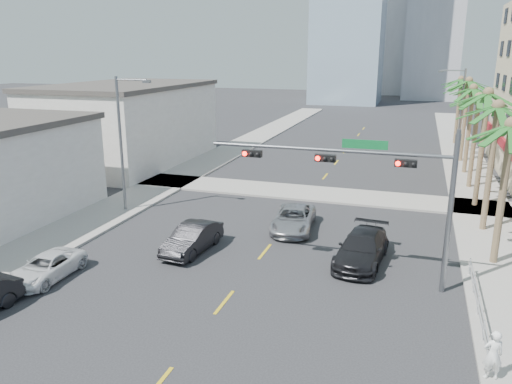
% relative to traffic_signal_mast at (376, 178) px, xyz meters
% --- Properties ---
extents(ground, '(260.00, 260.00, 0.00)m').
position_rel_traffic_signal_mast_xyz_m(ground, '(-5.78, -7.95, -5.06)').
color(ground, '#262628').
rests_on(ground, ground).
extents(sidewalk_right, '(4.00, 120.00, 0.15)m').
position_rel_traffic_signal_mast_xyz_m(sidewalk_right, '(6.22, 12.05, -4.99)').
color(sidewalk_right, gray).
rests_on(sidewalk_right, ground).
extents(sidewalk_left, '(4.00, 120.00, 0.15)m').
position_rel_traffic_signal_mast_xyz_m(sidewalk_left, '(-17.78, 12.05, -4.99)').
color(sidewalk_left, gray).
rests_on(sidewalk_left, ground).
extents(sidewalk_cross, '(80.00, 4.00, 0.15)m').
position_rel_traffic_signal_mast_xyz_m(sidewalk_cross, '(-5.78, 14.05, -4.99)').
color(sidewalk_cross, gray).
rests_on(sidewalk_cross, ground).
extents(building_left_far, '(11.00, 18.00, 7.20)m').
position_rel_traffic_signal_mast_xyz_m(building_left_far, '(-25.28, 20.05, -1.46)').
color(building_left_far, beige).
rests_on(building_left_far, ground).
extents(tower_far_center, '(16.00, 16.00, 42.00)m').
position_rel_traffic_signal_mast_xyz_m(tower_far_center, '(-8.78, 117.05, 15.94)').
color(tower_far_center, '#ADADB2').
rests_on(tower_far_center, ground).
extents(traffic_signal_mast, '(11.12, 0.54, 7.20)m').
position_rel_traffic_signal_mast_xyz_m(traffic_signal_mast, '(0.00, 0.00, 0.00)').
color(traffic_signal_mast, slate).
rests_on(traffic_signal_mast, ground).
extents(palm_tree_0, '(4.80, 4.80, 7.80)m').
position_rel_traffic_signal_mast_xyz_m(palm_tree_0, '(5.82, 4.05, 2.02)').
color(palm_tree_0, brown).
rests_on(palm_tree_0, ground).
extents(palm_tree_1, '(4.80, 4.80, 8.16)m').
position_rel_traffic_signal_mast_xyz_m(palm_tree_1, '(5.82, 9.25, 2.37)').
color(palm_tree_1, brown).
rests_on(palm_tree_1, ground).
extents(palm_tree_2, '(4.80, 4.80, 8.52)m').
position_rel_traffic_signal_mast_xyz_m(palm_tree_2, '(5.82, 14.45, 2.72)').
color(palm_tree_2, brown).
rests_on(palm_tree_2, ground).
extents(palm_tree_3, '(4.80, 4.80, 7.80)m').
position_rel_traffic_signal_mast_xyz_m(palm_tree_3, '(5.82, 19.65, 2.02)').
color(palm_tree_3, brown).
rests_on(palm_tree_3, ground).
extents(palm_tree_4, '(4.80, 4.80, 8.16)m').
position_rel_traffic_signal_mast_xyz_m(palm_tree_4, '(5.82, 24.85, 2.37)').
color(palm_tree_4, brown).
rests_on(palm_tree_4, ground).
extents(palm_tree_5, '(4.80, 4.80, 8.52)m').
position_rel_traffic_signal_mast_xyz_m(palm_tree_5, '(5.82, 30.05, 2.72)').
color(palm_tree_5, brown).
rests_on(palm_tree_5, ground).
extents(palm_tree_6, '(4.80, 4.80, 7.80)m').
position_rel_traffic_signal_mast_xyz_m(palm_tree_6, '(5.82, 35.25, 2.02)').
color(palm_tree_6, brown).
rests_on(palm_tree_6, ground).
extents(palm_tree_7, '(4.80, 4.80, 8.16)m').
position_rel_traffic_signal_mast_xyz_m(palm_tree_7, '(5.82, 40.45, 2.37)').
color(palm_tree_7, brown).
rests_on(palm_tree_7, ground).
extents(streetlight_left, '(2.55, 0.25, 9.00)m').
position_rel_traffic_signal_mast_xyz_m(streetlight_left, '(-16.78, 6.05, -0.00)').
color(streetlight_left, slate).
rests_on(streetlight_left, ground).
extents(streetlight_right, '(2.55, 0.25, 9.00)m').
position_rel_traffic_signal_mast_xyz_m(streetlight_right, '(5.21, 30.05, -0.00)').
color(streetlight_right, slate).
rests_on(streetlight_right, ground).
extents(guardrail, '(0.08, 8.08, 1.00)m').
position_rel_traffic_signal_mast_xyz_m(guardrail, '(4.52, -1.95, -4.39)').
color(guardrail, silver).
rests_on(guardrail, ground).
extents(car_parked_far, '(1.98, 4.23, 1.17)m').
position_rel_traffic_signal_mast_xyz_m(car_parked_far, '(-14.72, -4.40, -4.48)').
color(car_parked_far, white).
rests_on(car_parked_far, ground).
extents(car_lane_left, '(1.96, 4.64, 1.49)m').
position_rel_traffic_signal_mast_xyz_m(car_lane_left, '(-9.56, 0.91, -4.32)').
color(car_lane_left, black).
rests_on(car_lane_left, ground).
extents(car_lane_center, '(2.84, 5.29, 1.41)m').
position_rel_traffic_signal_mast_xyz_m(car_lane_center, '(-5.16, 5.92, -4.36)').
color(car_lane_center, '#AFAEB3').
rests_on(car_lane_center, ground).
extents(car_lane_right, '(2.65, 5.55, 1.56)m').
position_rel_traffic_signal_mast_xyz_m(car_lane_right, '(-0.63, 2.22, -4.28)').
color(car_lane_right, black).
rests_on(car_lane_right, ground).
extents(pedestrian, '(0.72, 0.56, 1.74)m').
position_rel_traffic_signal_mast_xyz_m(pedestrian, '(4.52, -6.31, -4.04)').
color(pedestrian, white).
rests_on(pedestrian, sidewalk_right).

